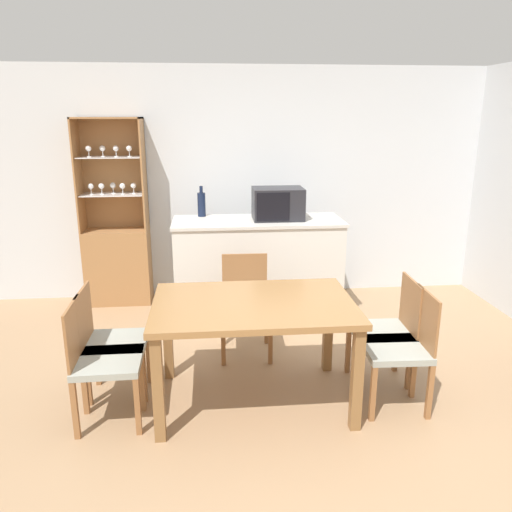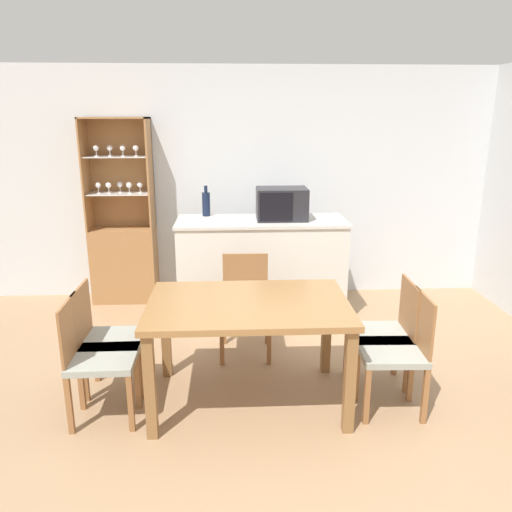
{
  "view_description": "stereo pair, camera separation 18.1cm",
  "coord_description": "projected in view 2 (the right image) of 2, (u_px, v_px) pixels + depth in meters",
  "views": [
    {
      "loc": [
        -0.54,
        -2.99,
        2.03
      ],
      "look_at": [
        -0.16,
        1.07,
        0.87
      ],
      "focal_mm": 35.0,
      "sensor_mm": 36.0,
      "label": 1
    },
    {
      "loc": [
        -0.36,
        -3.0,
        2.03
      ],
      "look_at": [
        -0.16,
        1.07,
        0.87
      ],
      "focal_mm": 35.0,
      "sensor_mm": 36.0,
      "label": 2
    }
  ],
  "objects": [
    {
      "name": "wine_bottle",
      "position": [
        206.0,
        203.0,
        5.16
      ],
      "size": [
        0.08,
        0.08,
        0.31
      ],
      "color": "#141E38",
      "rests_on": "kitchen_counter"
    },
    {
      "name": "dining_chair_side_right_far",
      "position": [
        385.0,
        334.0,
        3.75
      ],
      "size": [
        0.45,
        0.45,
        0.86
      ],
      "rotation": [
        0.0,
        0.0,
        1.53
      ],
      "color": "#999E93",
      "rests_on": "ground_plane"
    },
    {
      "name": "dining_chair_side_left_near",
      "position": [
        97.0,
        357.0,
        3.38
      ],
      "size": [
        0.44,
        0.44,
        0.86
      ],
      "rotation": [
        0.0,
        0.0,
        -1.55
      ],
      "color": "#999E93",
      "rests_on": "ground_plane"
    },
    {
      "name": "display_cabinet",
      "position": [
        124.0,
        249.0,
        5.55
      ],
      "size": [
        0.7,
        0.36,
        2.01
      ],
      "color": "#A37042",
      "rests_on": "ground_plane"
    },
    {
      "name": "microwave",
      "position": [
        282.0,
        204.0,
        4.97
      ],
      "size": [
        0.5,
        0.36,
        0.32
      ],
      "color": "#232328",
      "rests_on": "kitchen_counter"
    },
    {
      "name": "dining_chair_side_right_near",
      "position": [
        397.0,
        351.0,
        3.48
      ],
      "size": [
        0.45,
        0.45,
        0.86
      ],
      "rotation": [
        0.0,
        0.0,
        1.53
      ],
      "color": "#999E93",
      "rests_on": "ground_plane"
    },
    {
      "name": "dining_table",
      "position": [
        248.0,
        315.0,
        3.5
      ],
      "size": [
        1.4,
        0.93,
        0.77
      ],
      "color": "olive",
      "rests_on": "ground_plane"
    },
    {
      "name": "wall_back",
      "position": [
        263.0,
        184.0,
        5.63
      ],
      "size": [
        6.8,
        0.06,
        2.55
      ],
      "color": "silver",
      "rests_on": "ground_plane"
    },
    {
      "name": "dining_chair_head_far",
      "position": [
        245.0,
        304.0,
        4.33
      ],
      "size": [
        0.45,
        0.45,
        0.86
      ],
      "rotation": [
        0.0,
        0.0,
        3.11
      ],
      "color": "#999E93",
      "rests_on": "ground_plane"
    },
    {
      "name": "kitchen_counter",
      "position": [
        261.0,
        268.0,
        5.13
      ],
      "size": [
        1.7,
        0.65,
        1.02
      ],
      "color": "silver",
      "rests_on": "ground_plane"
    },
    {
      "name": "ground_plane",
      "position": [
        286.0,
        419.0,
        3.45
      ],
      "size": [
        18.0,
        18.0,
        0.0
      ],
      "primitive_type": "plane",
      "color": "#A37F5B"
    },
    {
      "name": "dining_chair_side_left_far",
      "position": [
        107.0,
        340.0,
        3.65
      ],
      "size": [
        0.44,
        0.44,
        0.86
      ],
      "rotation": [
        0.0,
        0.0,
        -1.58
      ],
      "color": "#999E93",
      "rests_on": "ground_plane"
    }
  ]
}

